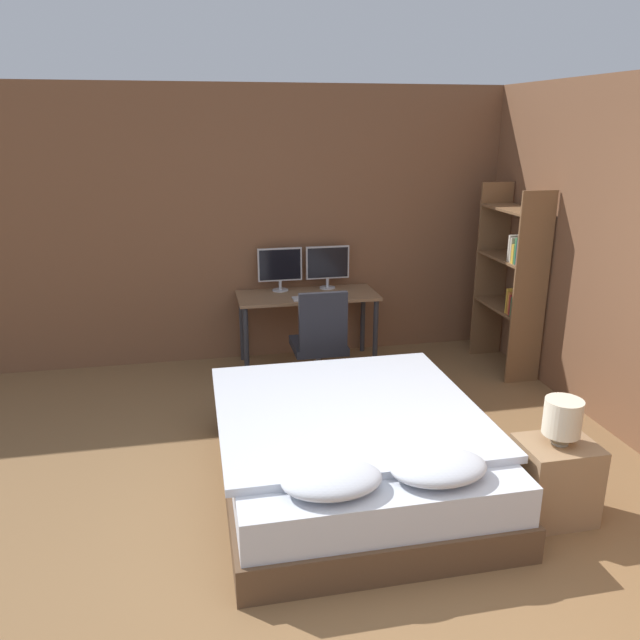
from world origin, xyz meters
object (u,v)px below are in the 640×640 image
(monitor_right, at_px, (328,264))
(desk, at_px, (308,304))
(computer_mouse, at_px, (338,296))
(bed, at_px, (351,449))
(bookshelf, at_px, (514,272))
(keyboard, at_px, (311,298))
(office_chair, at_px, (320,352))
(monitor_left, at_px, (280,267))
(bedside_lamp, at_px, (563,417))
(nightstand, at_px, (554,480))

(monitor_right, bearing_deg, desk, -142.71)
(computer_mouse, bearing_deg, bed, -100.69)
(bed, height_order, bookshelf, bookshelf)
(monitor_right, xyz_separation_m, keyboard, (-0.24, -0.37, -0.24))
(keyboard, distance_m, office_chair, 0.66)
(monitor_left, bearing_deg, monitor_right, 0.00)
(bedside_lamp, xyz_separation_m, computer_mouse, (-0.74, 2.66, 0.07))
(bookshelf, bearing_deg, keyboard, 168.70)
(nightstand, xyz_separation_m, monitor_left, (-1.25, 3.03, 0.72))
(bed, bearing_deg, desk, 86.86)
(bedside_lamp, relative_size, monitor_right, 0.65)
(bedside_lamp, bearing_deg, keyboard, 110.75)
(bed, height_order, office_chair, office_chair)
(desk, distance_m, computer_mouse, 0.34)
(nightstand, distance_m, office_chair, 2.34)
(bedside_lamp, bearing_deg, desk, 109.53)
(monitor_right, bearing_deg, keyboard, -123.54)
(monitor_left, distance_m, bookshelf, 2.26)
(nightstand, height_order, bookshelf, bookshelf)
(bedside_lamp, xyz_separation_m, keyboard, (-1.01, 2.66, 0.06))
(bookshelf, bearing_deg, nightstand, -111.06)
(bedside_lamp, relative_size, monitor_left, 0.65)
(bed, relative_size, bedside_lamp, 7.17)
(bed, height_order, desk, desk)
(bedside_lamp, height_order, monitor_right, monitor_right)
(monitor_left, bearing_deg, bookshelf, -19.22)
(bedside_lamp, height_order, keyboard, bedside_lamp)
(monitor_right, bearing_deg, bedside_lamp, -75.79)
(nightstand, relative_size, office_chair, 0.52)
(desk, height_order, computer_mouse, computer_mouse)
(keyboard, bearing_deg, office_chair, -93.10)
(bedside_lamp, bearing_deg, monitor_right, 104.21)
(monitor_right, relative_size, keyboard, 1.26)
(nightstand, height_order, monitor_right, monitor_right)
(monitor_left, relative_size, office_chair, 0.45)
(bed, xyz_separation_m, bedside_lamp, (1.13, -0.61, 0.42))
(nightstand, bearing_deg, monitor_left, 112.45)
(keyboard, relative_size, bookshelf, 0.20)
(nightstand, distance_m, monitor_left, 3.36)
(bed, bearing_deg, keyboard, 86.59)
(nightstand, relative_size, computer_mouse, 7.26)
(computer_mouse, distance_m, office_chair, 0.73)
(monitor_right, distance_m, bookshelf, 1.81)
(bed, xyz_separation_m, computer_mouse, (0.39, 2.05, 0.49))
(computer_mouse, xyz_separation_m, bookshelf, (1.62, -0.38, 0.24))
(keyboard, xyz_separation_m, computer_mouse, (0.27, 0.00, 0.01))
(bedside_lamp, distance_m, keyboard, 2.85)
(nightstand, relative_size, bookshelf, 0.28)
(nightstand, height_order, office_chair, office_chair)
(nightstand, bearing_deg, monitor_right, 104.21)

